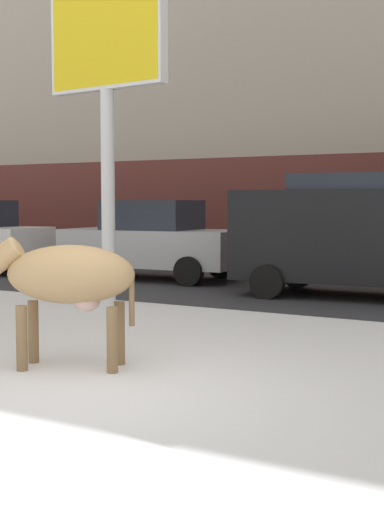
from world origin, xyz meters
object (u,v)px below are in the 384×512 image
billboard (106,56)px  pedestrian_near_billboard (292,240)px  car_black_van (361,232)px  car_silver_sedan (152,240)px  cow_tan (64,277)px

billboard → pedestrian_near_billboard: size_ratio=3.21×
pedestrian_near_billboard → car_black_van: bearing=-48.5°
car_silver_sedan → pedestrian_near_billboard: size_ratio=2.49×
car_silver_sedan → pedestrian_near_billboard: car_silver_sedan is taller
car_black_van → billboard: bearing=-140.6°
pedestrian_near_billboard → cow_tan: bearing=-82.3°
cow_tan → pedestrian_near_billboard: pedestrian_near_billboard is taller
car_black_van → car_silver_sedan: bearing=171.6°
billboard → pedestrian_near_billboard: (1.13, 5.85, -3.43)m
cow_tan → pedestrian_near_billboard: bearing=97.7°
car_silver_sedan → cow_tan: bearing=-63.4°
cow_tan → car_black_van: size_ratio=0.40×
billboard → pedestrian_near_billboard: bearing=79.1°
pedestrian_near_billboard → car_silver_sedan: bearing=-141.4°
car_black_van → pedestrian_near_billboard: 3.82m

